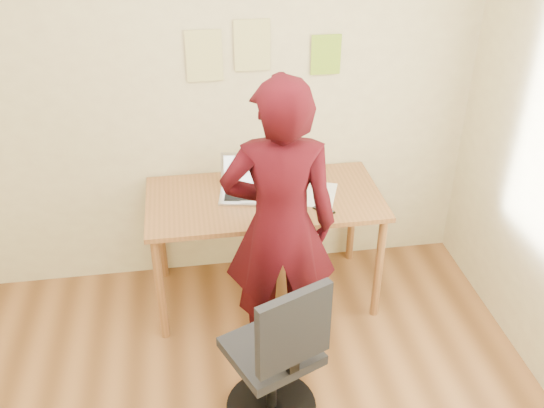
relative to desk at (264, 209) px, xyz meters
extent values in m
cube|color=beige|center=(-0.37, 0.39, 0.70)|extent=(3.50, 0.04, 2.70)
cube|color=#945E33|center=(0.00, 0.00, 0.07)|extent=(1.40, 0.70, 0.03)
cylinder|color=#945E33|center=(-0.65, -0.30, -0.30)|extent=(0.05, 0.05, 0.71)
cylinder|color=#945E33|center=(0.65, -0.30, -0.30)|extent=(0.05, 0.05, 0.71)
cylinder|color=#945E33|center=(-0.65, 0.30, -0.30)|extent=(0.05, 0.05, 0.71)
cylinder|color=#945E33|center=(0.65, 0.30, -0.30)|extent=(0.05, 0.05, 0.71)
cube|color=#AFAFB6|center=(-0.11, 0.01, 0.09)|extent=(0.33, 0.26, 0.01)
cube|color=black|center=(-0.11, 0.01, 0.10)|extent=(0.26, 0.16, 0.00)
cube|color=#AFAFB6|center=(-0.09, 0.14, 0.20)|extent=(0.31, 0.11, 0.20)
cube|color=white|center=(-0.09, 0.14, 0.20)|extent=(0.27, 0.09, 0.17)
cube|color=white|center=(0.32, -0.02, 0.09)|extent=(0.30, 0.36, 0.00)
cube|color=black|center=(0.32, -0.21, 0.09)|extent=(0.12, 0.14, 0.01)
cube|color=#3F4C59|center=(0.32, -0.21, 0.10)|extent=(0.10, 0.12, 0.00)
cube|color=#D3CD7E|center=(-0.29, 0.36, 0.84)|extent=(0.21, 0.00, 0.30)
cube|color=#D3CD7E|center=(-0.01, 0.36, 0.89)|extent=(0.21, 0.00, 0.30)
cube|color=#89BB2A|center=(0.43, 0.36, 0.82)|extent=(0.18, 0.00, 0.24)
cube|color=black|center=(-0.10, -0.94, -0.24)|extent=(0.53, 0.53, 0.05)
cube|color=black|center=(-0.03, -1.11, 0.05)|extent=(0.37, 0.19, 0.40)
cube|color=black|center=(-0.03, -1.11, -0.15)|extent=(0.06, 0.05, 0.11)
cylinder|color=black|center=(-0.10, -0.94, -0.45)|extent=(0.05, 0.05, 0.40)
cylinder|color=black|center=(-0.10, -0.94, -0.64)|extent=(0.47, 0.47, 0.03)
imported|color=#38070E|center=(0.02, -0.47, 0.18)|extent=(0.65, 0.47, 1.67)
camera|label=1|loc=(-0.43, -3.07, 1.93)|focal=40.00mm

